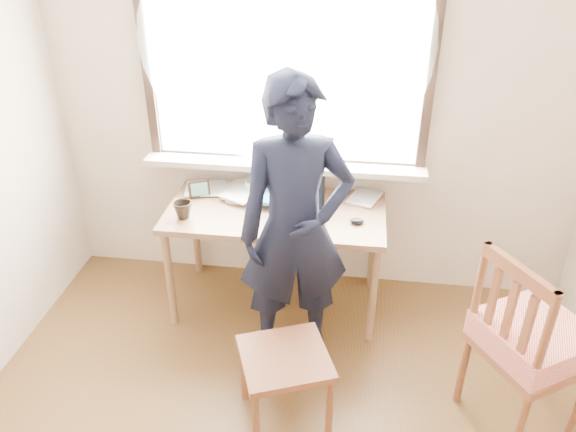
# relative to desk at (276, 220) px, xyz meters

# --- Properties ---
(room_shell) EXTENTS (3.52, 4.02, 2.61)m
(room_shell) POSITION_rel_desk_xyz_m (0.19, -1.43, 0.97)
(room_shell) COLOR beige
(room_shell) RESTS_ON ground
(desk) EXTENTS (1.38, 0.69, 0.74)m
(desk) POSITION_rel_desk_xyz_m (0.00, 0.00, 0.00)
(desk) COLOR #846042
(desk) RESTS_ON ground
(laptop) EXTENTS (0.35, 0.30, 0.22)m
(laptop) POSITION_rel_desk_xyz_m (0.15, -0.03, 0.13)
(laptop) COLOR black
(laptop) RESTS_ON desk
(mug_white) EXTENTS (0.14, 0.14, 0.09)m
(mug_white) POSITION_rel_desk_xyz_m (-0.18, 0.20, 0.12)
(mug_white) COLOR white
(mug_white) RESTS_ON desk
(mug_dark) EXTENTS (0.16, 0.16, 0.11)m
(mug_dark) POSITION_rel_desk_xyz_m (-0.55, -0.17, 0.13)
(mug_dark) COLOR black
(mug_dark) RESTS_ON desk
(mouse) EXTENTS (0.09, 0.06, 0.03)m
(mouse) POSITION_rel_desk_xyz_m (0.51, -0.10, 0.09)
(mouse) COLOR black
(mouse) RESTS_ON desk
(desk_clutter) EXTENTS (0.78, 0.48, 0.05)m
(desk_clutter) POSITION_rel_desk_xyz_m (-0.17, 0.16, 0.10)
(desk_clutter) COLOR white
(desk_clutter) RESTS_ON desk
(book_a) EXTENTS (0.23, 0.30, 0.03)m
(book_a) POSITION_rel_desk_xyz_m (-0.33, 0.18, 0.09)
(book_a) COLOR white
(book_a) RESTS_ON desk
(book_b) EXTENTS (0.25, 0.29, 0.02)m
(book_b) POSITION_rel_desk_xyz_m (0.47, 0.25, 0.09)
(book_b) COLOR white
(book_b) RESTS_ON desk
(picture_frame) EXTENTS (0.13, 0.07, 0.11)m
(picture_frame) POSITION_rel_desk_xyz_m (-0.52, 0.10, 0.13)
(picture_frame) COLOR black
(picture_frame) RESTS_ON desk
(work_chair) EXTENTS (0.56, 0.55, 0.45)m
(work_chair) POSITION_rel_desk_xyz_m (0.19, -0.97, -0.28)
(work_chair) COLOR brown
(work_chair) RESTS_ON ground
(side_chair) EXTENTS (0.65, 0.66, 1.05)m
(side_chair) POSITION_rel_desk_xyz_m (1.40, -0.81, -0.11)
(side_chair) COLOR brown
(side_chair) RESTS_ON ground
(person) EXTENTS (0.73, 0.58, 1.75)m
(person) POSITION_rel_desk_xyz_m (0.18, -0.44, 0.21)
(person) COLOR black
(person) RESTS_ON ground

